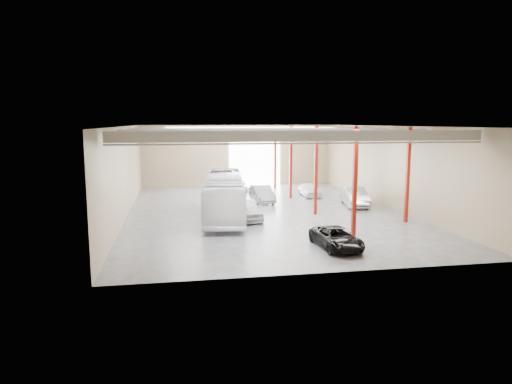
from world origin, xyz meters
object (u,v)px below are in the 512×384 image
object	(u,v)px
car_row_a	(246,209)
car_row_b	(262,194)
coach_bus	(224,196)
car_right_near	(355,197)
black_sedan	(336,238)
car_right_far	(309,190)
car_row_c	(236,185)

from	to	relation	value
car_row_a	car_row_b	distance (m)	7.86
coach_bus	car_right_near	bearing A→B (deg)	20.39
car_row_b	coach_bus	bearing A→B (deg)	-125.82
coach_bus	black_sedan	distance (m)	11.31
car_right_near	car_right_far	xyz separation A→B (m)	(-2.38, 5.82, -0.16)
car_row_b	car_right_near	distance (m)	8.42
black_sedan	car_row_c	bearing A→B (deg)	93.22
car_row_c	black_sedan	bearing A→B (deg)	-81.57
coach_bus	car_row_b	size ratio (longest dim) A/B	2.65
coach_bus	black_sedan	xyz separation A→B (m)	(5.49, -9.83, -1.10)
car_row_b	car_row_a	bearing A→B (deg)	-112.73
black_sedan	car_right_far	size ratio (longest dim) A/B	1.12
coach_bus	car_right_near	xyz separation A→B (m)	(11.80, 2.90, -0.89)
car_row_b	car_row_c	world-z (taller)	car_row_b
black_sedan	car_row_c	size ratio (longest dim) A/B	0.89
black_sedan	car_row_a	distance (m)	9.73
coach_bus	car_row_c	distance (m)	13.12
black_sedan	car_row_b	distance (m)	16.32
car_row_c	car_row_a	bearing A→B (deg)	-93.48
car_row_a	car_right_near	world-z (taller)	car_right_near
coach_bus	car_row_c	xyz separation A→B (m)	(2.63, 12.81, -1.00)
coach_bus	car_right_far	size ratio (longest dim) A/B	3.14
black_sedan	car_right_far	distance (m)	18.95
car_row_b	car_row_c	size ratio (longest dim) A/B	0.94
car_row_a	car_right_far	distance (m)	12.51
coach_bus	car_right_far	bearing A→B (deg)	49.37
coach_bus	car_row_a	xyz separation A→B (m)	(1.50, -0.96, -0.89)
car_row_c	coach_bus	bearing A→B (deg)	-100.39
car_row_c	car_right_far	world-z (taller)	car_row_c
car_row_a	car_row_c	world-z (taller)	car_row_a
coach_bus	car_right_far	distance (m)	12.88
car_row_c	car_right_near	size ratio (longest dim) A/B	0.98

